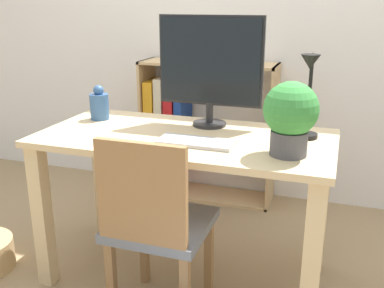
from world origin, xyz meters
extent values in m
plane|color=#997F5B|center=(0.00, 0.00, 0.00)|extent=(10.00, 10.00, 0.00)
cube|color=white|center=(0.00, 1.14, 1.30)|extent=(8.00, 0.05, 2.60)
cube|color=#D8BC8C|center=(0.00, 0.00, 0.72)|extent=(1.34, 0.66, 0.03)
cube|color=#D8BC8C|center=(-0.61, -0.28, 0.35)|extent=(0.07, 0.07, 0.70)
cube|color=#D8BC8C|center=(0.61, -0.28, 0.35)|extent=(0.07, 0.07, 0.70)
cube|color=#D8BC8C|center=(-0.61, 0.28, 0.35)|extent=(0.07, 0.07, 0.70)
cube|color=#D8BC8C|center=(0.61, 0.28, 0.35)|extent=(0.07, 0.07, 0.70)
cylinder|color=#232326|center=(0.06, 0.19, 0.74)|extent=(0.16, 0.16, 0.02)
cylinder|color=#232326|center=(0.06, 0.19, 0.80)|extent=(0.04, 0.04, 0.10)
cube|color=#232326|center=(0.06, 0.20, 1.05)|extent=(0.51, 0.02, 0.42)
cube|color=black|center=(0.06, 0.19, 1.05)|extent=(0.48, 0.03, 0.40)
cube|color=#B2B2B7|center=(0.09, -0.11, 0.74)|extent=(0.33, 0.14, 0.02)
cylinder|color=#33598C|center=(-0.51, 0.13, 0.80)|extent=(0.10, 0.10, 0.13)
sphere|color=#33598C|center=(-0.51, 0.13, 0.88)|extent=(0.05, 0.05, 0.05)
cylinder|color=black|center=(0.53, 0.14, 0.74)|extent=(0.10, 0.10, 0.02)
cylinder|color=black|center=(0.53, 0.14, 0.93)|extent=(0.02, 0.02, 0.35)
cylinder|color=black|center=(0.53, 0.09, 1.10)|extent=(0.01, 0.10, 0.01)
cone|color=black|center=(0.53, 0.04, 1.08)|extent=(0.08, 0.08, 0.06)
cylinder|color=#4C4C51|center=(0.48, -0.13, 0.78)|extent=(0.15, 0.15, 0.10)
sphere|color=#388C3D|center=(0.48, -0.13, 0.92)|extent=(0.22, 0.22, 0.22)
cube|color=slate|center=(-0.01, -0.28, 0.42)|extent=(0.40, 0.40, 0.04)
cube|color=olive|center=(-0.01, -0.46, 0.64)|extent=(0.36, 0.03, 0.40)
cube|color=olive|center=(-0.17, -0.44, 0.20)|extent=(0.04, 0.04, 0.40)
cube|color=olive|center=(-0.17, -0.12, 0.20)|extent=(0.04, 0.04, 0.40)
cube|color=olive|center=(0.15, -0.12, 0.20)|extent=(0.04, 0.04, 0.40)
cube|color=tan|center=(-0.62, 0.96, 0.47)|extent=(0.02, 0.28, 0.94)
cube|color=tan|center=(0.26, 0.96, 0.47)|extent=(0.02, 0.28, 0.94)
cube|color=tan|center=(-0.18, 0.96, 0.01)|extent=(0.90, 0.28, 0.02)
cube|color=tan|center=(-0.18, 0.96, 0.93)|extent=(0.90, 0.28, 0.02)
cube|color=tan|center=(-0.18, 0.96, 0.47)|extent=(0.87, 0.28, 0.02)
cube|color=#2D7F38|center=(-0.58, 0.96, 0.15)|extent=(0.05, 0.24, 0.26)
cube|color=red|center=(-0.52, 0.96, 0.15)|extent=(0.05, 0.24, 0.27)
cube|color=red|center=(-0.46, 0.96, 0.21)|extent=(0.04, 0.24, 0.39)
cube|color=orange|center=(-0.57, 0.96, 0.64)|extent=(0.07, 0.24, 0.32)
cube|color=beige|center=(-0.50, 0.96, 0.65)|extent=(0.06, 0.24, 0.35)
cube|color=red|center=(-0.43, 0.96, 0.63)|extent=(0.07, 0.24, 0.31)
cube|color=navy|center=(-0.36, 0.96, 0.66)|extent=(0.05, 0.24, 0.36)
camera|label=1|loc=(0.66, -1.85, 1.32)|focal=42.00mm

